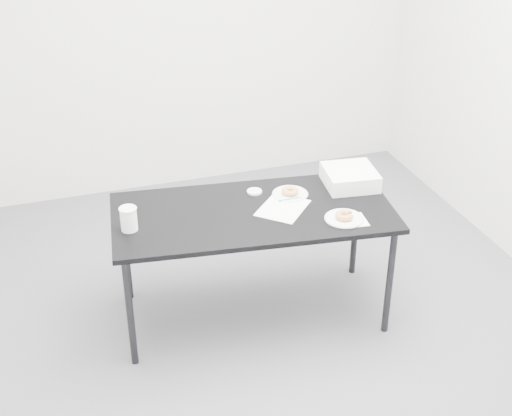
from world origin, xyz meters
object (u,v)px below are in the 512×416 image
object	(u,v)px
plate_far	(290,194)
coffee_cup	(129,219)
pen	(290,199)
donut_near	(344,215)
scorecard	(283,208)
table	(253,219)
plate_near	(344,219)
donut_far	(290,191)
bakery_box	(350,177)

from	to	relation	value
plate_far	coffee_cup	size ratio (longest dim) A/B	1.56
pen	coffee_cup	world-z (taller)	coffee_cup
donut_near	plate_far	size ratio (longest dim) A/B	0.48
scorecard	coffee_cup	xyz separation A→B (m)	(-0.84, 0.03, 0.06)
table	plate_far	distance (m)	0.29
plate_near	donut_near	bearing A→B (deg)	0.00
plate_near	pen	bearing A→B (deg)	124.25
donut_far	coffee_cup	bearing A→B (deg)	-173.67
table	coffee_cup	xyz separation A→B (m)	(-0.67, 0.01, 0.12)
donut_far	coffee_cup	distance (m)	0.94
pen	bakery_box	distance (m)	0.41
table	coffee_cup	distance (m)	0.68
donut_near	donut_far	distance (m)	0.40
plate_near	donut_far	size ratio (longest dim) A/B	2.19
donut_far	pen	bearing A→B (deg)	-111.45
table	donut_near	world-z (taller)	donut_near
pen	coffee_cup	size ratio (longest dim) A/B	1.02
donut_near	table	bearing A→B (deg)	150.49
pen	coffee_cup	distance (m)	0.91
plate_near	bakery_box	size ratio (longest dim) A/B	0.73
table	plate_near	distance (m)	0.50
pen	coffee_cup	xyz separation A→B (m)	(-0.91, -0.04, 0.06)
pen	plate_near	size ratio (longest dim) A/B	0.64
scorecard	bakery_box	distance (m)	0.49
plate_far	coffee_cup	bearing A→B (deg)	-173.67
plate_far	bakery_box	size ratio (longest dim) A/B	0.71
pen	donut_far	distance (m)	0.07
bakery_box	donut_far	bearing A→B (deg)	-172.09
scorecard	plate_near	bearing A→B (deg)	3.48
pen	plate_far	world-z (taller)	pen
scorecard	coffee_cup	size ratio (longest dim) A/B	2.21
plate_far	donut_near	bearing A→B (deg)	-64.03
table	bakery_box	bearing A→B (deg)	17.56
scorecard	plate_near	distance (m)	0.35
scorecard	plate_far	world-z (taller)	plate_far
pen	donut_far	size ratio (longest dim) A/B	1.39
plate_far	bakery_box	distance (m)	0.37
plate_near	plate_far	world-z (taller)	plate_near
scorecard	donut_near	xyz separation A→B (m)	(0.27, -0.22, 0.02)
donut_far	plate_far	bearing A→B (deg)	0.00
table	scorecard	xyz separation A→B (m)	(0.16, -0.02, 0.05)
donut_near	coffee_cup	size ratio (longest dim) A/B	0.75
plate_near	donut_far	world-z (taller)	donut_far
plate_far	coffee_cup	world-z (taller)	coffee_cup
donut_near	coffee_cup	world-z (taller)	coffee_cup
pen	donut_far	world-z (taller)	donut_far
pen	plate_near	xyz separation A→B (m)	(0.20, -0.29, -0.00)
donut_far	bakery_box	xyz separation A→B (m)	(0.37, 0.00, 0.03)
scorecard	plate_near	xyz separation A→B (m)	(0.27, -0.22, 0.00)
table	donut_far	bearing A→B (deg)	30.50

